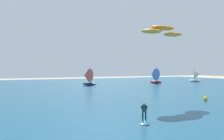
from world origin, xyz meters
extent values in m
cube|color=navy|center=(0.00, 49.70, 0.05)|extent=(160.00, 90.00, 0.10)
cube|color=#26B2CC|center=(2.94, 13.46, 0.12)|extent=(1.14, 1.41, 0.05)
cylinder|color=#143338|center=(2.74, 13.37, 0.55)|extent=(0.14, 0.14, 0.80)
cylinder|color=#143338|center=(3.14, 13.54, 0.55)|extent=(0.14, 0.14, 0.80)
cube|color=#143338|center=(2.94, 13.46, 1.25)|extent=(0.42, 0.38, 0.60)
sphere|color=tan|center=(2.94, 13.46, 1.66)|extent=(0.22, 0.22, 0.22)
cylinder|color=#143338|center=(2.80, 13.65, 1.30)|extent=(0.35, 0.47, 0.39)
cylinder|color=#143338|center=(3.17, 13.40, 1.30)|extent=(0.35, 0.47, 0.39)
ellipsoid|color=white|center=(2.41, 12.67, 0.14)|extent=(0.92, 0.89, 0.08)
ellipsoid|color=orange|center=(11.10, 21.46, 9.90)|extent=(4.30, 3.18, 0.45)
ellipsoid|color=orange|center=(8.98, 20.93, 9.25)|extent=(3.30, 2.93, 0.45)
ellipsoid|color=orange|center=(13.22, 21.98, 9.25)|extent=(3.30, 2.93, 0.45)
ellipsoid|color=navy|center=(12.85, 54.47, 0.49)|extent=(3.79, 4.17, 0.79)
cylinder|color=silver|center=(12.98, 54.32, 2.99)|extent=(0.13, 0.13, 4.21)
cone|color=#D84C3F|center=(12.39, 55.03, 2.78)|extent=(3.90, 3.67, 3.54)
ellipsoid|color=maroon|center=(33.55, 53.39, 0.50)|extent=(2.61, 4.49, 0.80)
cylinder|color=silver|center=(33.61, 53.19, 3.02)|extent=(0.13, 0.13, 4.25)
cone|color=#3F72CC|center=(33.34, 54.09, 2.81)|extent=(3.95, 2.80, 3.57)
ellipsoid|color=silver|center=(50.24, 54.39, 0.48)|extent=(3.90, 3.83, 0.76)
cylinder|color=silver|center=(50.10, 54.53, 2.90)|extent=(0.13, 0.13, 4.07)
cone|color=silver|center=(50.74, 53.91, 2.69)|extent=(3.65, 3.69, 3.42)
sphere|color=yellow|center=(17.62, 20.27, 0.39)|extent=(0.59, 0.59, 0.59)
camera|label=1|loc=(-7.79, -2.70, 4.62)|focal=36.62mm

